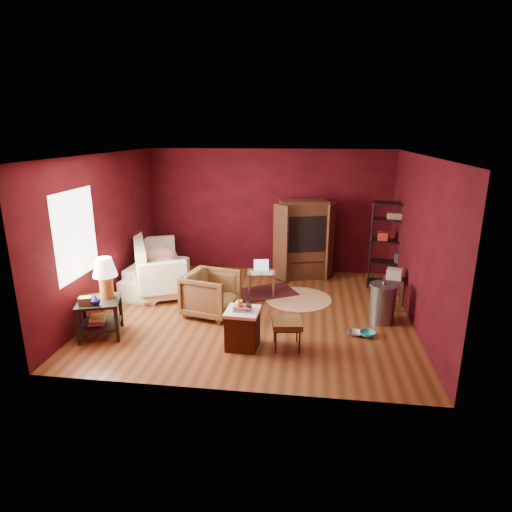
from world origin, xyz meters
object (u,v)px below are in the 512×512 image
(hamper, at_px, (243,328))
(tv_armoire, at_px, (303,238))
(sofa, at_px, (156,269))
(laptop_desk, at_px, (261,274))
(side_table, at_px, (102,290))
(armchair, at_px, (211,292))
(wire_shelving, at_px, (393,242))

(hamper, xyz_separation_m, tv_armoire, (0.81, 3.39, 0.59))
(sofa, relative_size, laptop_desk, 2.86)
(side_table, bearing_deg, armchair, 32.00)
(side_table, bearing_deg, laptop_desk, 41.82)
(armchair, relative_size, tv_armoire, 0.50)
(hamper, distance_m, wire_shelving, 4.03)
(armchair, height_order, side_table, side_table)
(hamper, relative_size, wire_shelving, 0.39)
(sofa, bearing_deg, hamper, -133.20)
(side_table, xyz_separation_m, tv_armoire, (3.09, 3.22, 0.14))
(side_table, bearing_deg, sofa, 88.29)
(hamper, xyz_separation_m, laptop_desk, (0.02, 2.22, 0.11))
(laptop_desk, xyz_separation_m, tv_armoire, (0.79, 1.17, 0.48))
(armchair, bearing_deg, sofa, 63.09)
(armchair, xyz_separation_m, laptop_desk, (0.77, 1.10, -0.01))
(sofa, bearing_deg, side_table, -178.33)
(hamper, xyz_separation_m, wire_shelving, (2.65, 2.97, 0.67))
(side_table, xyz_separation_m, wire_shelving, (4.93, 2.81, 0.23))
(armchair, xyz_separation_m, side_table, (-1.53, -0.96, 0.33))
(tv_armoire, bearing_deg, side_table, -148.55)
(armchair, bearing_deg, tv_armoire, -21.59)
(side_table, distance_m, tv_armoire, 4.47)
(side_table, bearing_deg, hamper, -4.04)
(laptop_desk, bearing_deg, wire_shelving, 8.24)
(side_table, relative_size, wire_shelving, 0.70)
(side_table, relative_size, hamper, 1.82)
(armchair, height_order, tv_armoire, tv_armoire)
(side_table, xyz_separation_m, hamper, (2.28, -0.16, -0.44))
(sofa, bearing_deg, armchair, -126.48)
(tv_armoire, relative_size, wire_shelving, 0.96)
(hamper, bearing_deg, laptop_desk, 89.56)
(laptop_desk, bearing_deg, sofa, 169.22)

